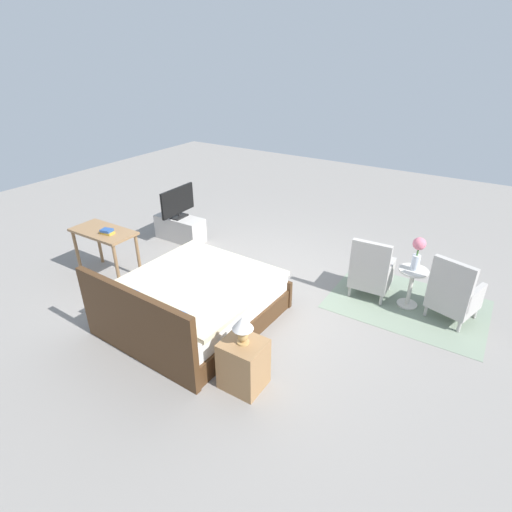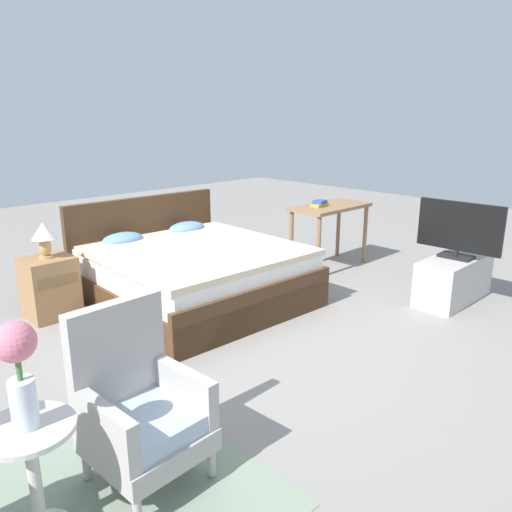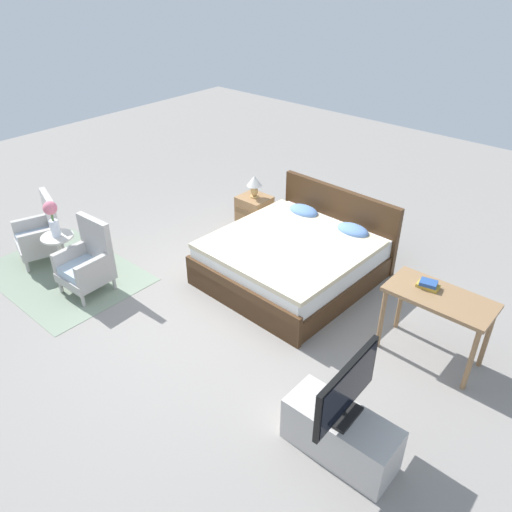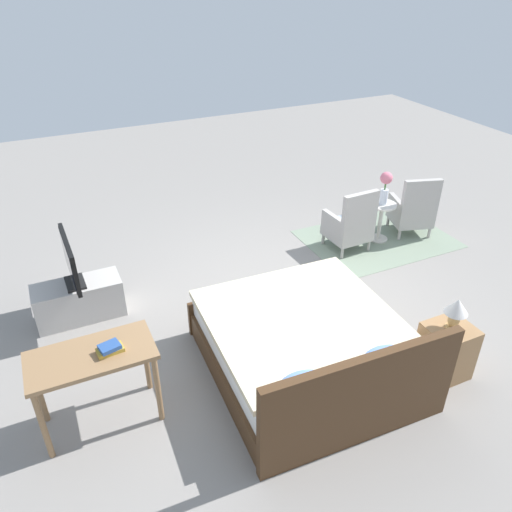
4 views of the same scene
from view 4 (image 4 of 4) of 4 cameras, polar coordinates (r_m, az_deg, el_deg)
ground_plane at (r=6.01m, az=2.27°, el=-5.53°), size 16.00×16.00×0.00m
floor_rug at (r=7.58m, az=13.67°, el=1.93°), size 2.10×1.50×0.01m
bed at (r=4.97m, az=5.92°, el=-10.49°), size 1.90×2.06×0.96m
armchair_by_window_left at (r=7.70m, az=17.50°, el=5.00°), size 0.68×0.68×0.92m
armchair_by_window_right at (r=7.05m, az=10.72°, el=3.50°), size 0.56×0.56×0.92m
side_table at (r=7.41m, az=14.07°, el=4.30°), size 0.40×0.40×0.58m
flower_vase at (r=7.20m, az=14.58°, el=7.90°), size 0.17×0.17×0.48m
nightstand at (r=5.27m, az=20.85°, el=-10.11°), size 0.44×0.41×0.57m
table_lamp at (r=4.97m, az=21.93°, el=-5.72°), size 0.22×0.22×0.33m
tv_stand at (r=6.03m, az=-19.56°, el=-4.80°), size 0.96×0.40×0.45m
tv_flatscreen at (r=5.76m, az=-20.48°, el=-0.58°), size 0.21×0.84×0.57m
vanity_desk at (r=4.47m, az=-18.16°, el=-11.71°), size 1.04×0.52×0.78m
book_stack at (r=4.35m, az=-16.35°, el=-10.12°), size 0.23×0.16×0.07m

